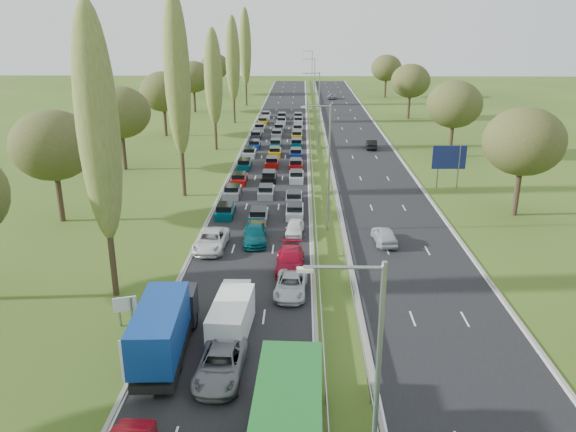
{
  "coord_description": "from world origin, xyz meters",
  "views": [
    {
      "loc": [
        1.98,
        -7.55,
        18.77
      ],
      "look_at": [
        0.71,
        42.66,
        1.5
      ],
      "focal_mm": 35.0,
      "sensor_mm": 36.0,
      "label": 1
    }
  ],
  "objects_px": {
    "blue_lorry": "(164,327)",
    "white_van_front": "(235,306)",
    "info_sign": "(125,307)",
    "near_car_2": "(211,240)",
    "direction_sign": "(449,159)",
    "white_van_rear": "(232,316)"
  },
  "relations": [
    {
      "from": "blue_lorry",
      "to": "info_sign",
      "type": "xyz_separation_m",
      "value": [
        -3.42,
        3.44,
        -0.57
      ]
    },
    {
      "from": "near_car_2",
      "to": "blue_lorry",
      "type": "height_order",
      "value": "blue_lorry"
    },
    {
      "from": "white_van_rear",
      "to": "direction_sign",
      "type": "distance_m",
      "value": 40.25
    },
    {
      "from": "blue_lorry",
      "to": "white_van_front",
      "type": "distance_m",
      "value": 5.81
    },
    {
      "from": "near_car_2",
      "to": "white_van_rear",
      "type": "height_order",
      "value": "white_van_rear"
    },
    {
      "from": "near_car_2",
      "to": "blue_lorry",
      "type": "xyz_separation_m",
      "value": [
        -0.08,
        -16.84,
        1.14
      ]
    },
    {
      "from": "blue_lorry",
      "to": "white_van_front",
      "type": "relative_size",
      "value": 1.84
    },
    {
      "from": "blue_lorry",
      "to": "white_van_front",
      "type": "bearing_deg",
      "value": 48.7
    },
    {
      "from": "blue_lorry",
      "to": "white_van_rear",
      "type": "height_order",
      "value": "blue_lorry"
    },
    {
      "from": "near_car_2",
      "to": "white_van_rear",
      "type": "relative_size",
      "value": 1.0
    },
    {
      "from": "info_sign",
      "to": "direction_sign",
      "type": "xyz_separation_m",
      "value": [
        28.8,
        33.21,
        2.2
      ]
    },
    {
      "from": "direction_sign",
      "to": "near_car_2",
      "type": "bearing_deg",
      "value": -141.95
    },
    {
      "from": "white_van_front",
      "to": "white_van_rear",
      "type": "bearing_deg",
      "value": -89.99
    },
    {
      "from": "white_van_rear",
      "to": "info_sign",
      "type": "distance_m",
      "value": 7.02
    },
    {
      "from": "near_car_2",
      "to": "white_van_rear",
      "type": "bearing_deg",
      "value": -73.49
    },
    {
      "from": "white_van_rear",
      "to": "direction_sign",
      "type": "height_order",
      "value": "direction_sign"
    },
    {
      "from": "white_van_front",
      "to": "info_sign",
      "type": "height_order",
      "value": "info_sign"
    },
    {
      "from": "blue_lorry",
      "to": "white_van_rear",
      "type": "bearing_deg",
      "value": 36.1
    },
    {
      "from": "white_van_front",
      "to": "direction_sign",
      "type": "xyz_separation_m",
      "value": [
        21.82,
        32.16,
        2.58
      ]
    },
    {
      "from": "white_van_front",
      "to": "info_sign",
      "type": "xyz_separation_m",
      "value": [
        -6.98,
        -1.05,
        0.38
      ]
    },
    {
      "from": "white_van_front",
      "to": "info_sign",
      "type": "distance_m",
      "value": 7.07
    },
    {
      "from": "near_car_2",
      "to": "direction_sign",
      "type": "relative_size",
      "value": 1.08
    }
  ]
}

